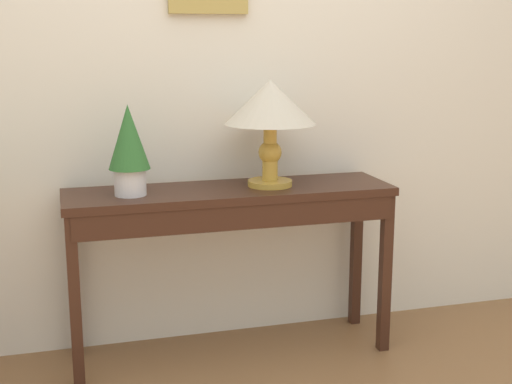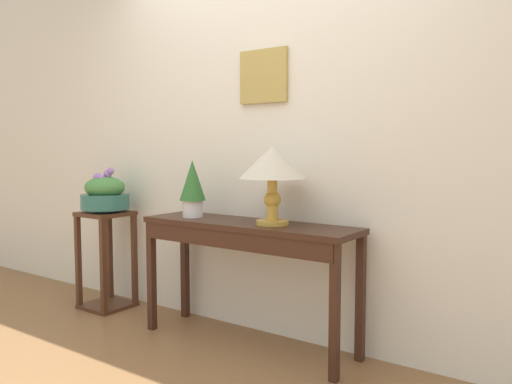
% 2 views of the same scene
% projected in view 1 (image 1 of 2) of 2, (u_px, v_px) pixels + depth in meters
% --- Properties ---
extents(back_wall_with_art, '(9.00, 0.13, 2.80)m').
position_uv_depth(back_wall_with_art, '(215.00, 32.00, 3.10)').
color(back_wall_with_art, silver).
rests_on(back_wall_with_art, ground).
extents(console_table, '(1.39, 0.38, 0.75)m').
position_uv_depth(console_table, '(231.00, 213.00, 2.98)').
color(console_table, '#381E14').
rests_on(console_table, ground).
extents(table_lamp, '(0.39, 0.39, 0.45)m').
position_uv_depth(table_lamp, '(270.00, 108.00, 2.95)').
color(table_lamp, gold).
rests_on(table_lamp, console_table).
extents(potted_plant_on_console, '(0.17, 0.17, 0.37)m').
position_uv_depth(potted_plant_on_console, '(129.00, 146.00, 2.80)').
color(potted_plant_on_console, silver).
rests_on(potted_plant_on_console, console_table).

